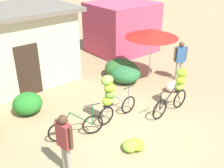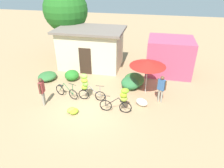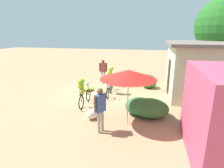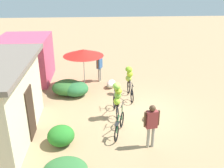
{
  "view_description": "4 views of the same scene",
  "coord_description": "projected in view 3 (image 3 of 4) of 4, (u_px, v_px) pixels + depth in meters",
  "views": [
    {
      "loc": [
        -4.88,
        -4.74,
        5.05
      ],
      "look_at": [
        0.25,
        1.55,
        0.96
      ],
      "focal_mm": 43.07,
      "sensor_mm": 36.0,
      "label": 1
    },
    {
      "loc": [
        3.32,
        -8.9,
        6.73
      ],
      "look_at": [
        1.09,
        1.57,
        0.87
      ],
      "focal_mm": 32.85,
      "sensor_mm": 36.0,
      "label": 2
    },
    {
      "loc": [
        9.7,
        3.3,
        3.54
      ],
      "look_at": [
        0.81,
        1.3,
        0.95
      ],
      "focal_mm": 29.09,
      "sensor_mm": 36.0,
      "label": 3
    },
    {
      "loc": [
        -10.13,
        1.82,
        5.76
      ],
      "look_at": [
        0.9,
        1.06,
        1.08
      ],
      "focal_mm": 40.84,
      "sensor_mm": 36.0,
      "label": 4
    }
  ],
  "objects": [
    {
      "name": "hedge_bush_by_door",
      "position": [
        150.0,
        108.0,
        7.87
      ],
      "size": [
        1.36,
        1.6,
        0.78
      ],
      "primitive_type": "ellipsoid",
      "color": "#30672D",
      "rests_on": "ground"
    },
    {
      "name": "bicycle_center_loaded",
      "position": [
        82.0,
        90.0,
        8.71
      ],
      "size": [
        1.77,
        0.45,
        1.5
      ],
      "color": "black",
      "rests_on": "ground"
    },
    {
      "name": "banana_pile_on_ground",
      "position": [
        89.0,
        89.0,
        11.45
      ],
      "size": [
        0.79,
        0.72,
        0.27
      ],
      "color": "#83C133",
      "rests_on": "ground"
    },
    {
      "name": "tree_behind_building",
      "position": [
        224.0,
        26.0,
        11.97
      ],
      "size": [
        3.68,
        3.68,
        5.82
      ],
      "color": "brown",
      "rests_on": "ground"
    },
    {
      "name": "building_low",
      "position": [
        196.0,
        68.0,
        10.54
      ],
      "size": [
        5.11,
        3.43,
        3.04
      ],
      "color": "beige",
      "rests_on": "ground"
    },
    {
      "name": "market_umbrella",
      "position": [
        128.0,
        74.0,
        6.83
      ],
      "size": [
        2.17,
        2.17,
        2.2
      ],
      "color": "beige",
      "rests_on": "ground"
    },
    {
      "name": "person_vendor",
      "position": [
        100.0,
        106.0,
        6.44
      ],
      "size": [
        0.52,
        0.36,
        1.69
      ],
      "color": "gray",
      "rests_on": "ground"
    },
    {
      "name": "ground_plane",
      "position": [
        94.0,
        94.0,
        10.77
      ],
      "size": [
        60.0,
        60.0,
        0.0
      ],
      "primitive_type": "plane",
      "color": "#A2825C"
    },
    {
      "name": "hedge_bush_front_left",
      "position": [
        145.0,
        78.0,
        13.74
      ],
      "size": [
        1.24,
        1.4,
        0.5
      ],
      "primitive_type": "ellipsoid",
      "color": "#316A33",
      "rests_on": "ground"
    },
    {
      "name": "hedge_bush_mid",
      "position": [
        140.0,
        106.0,
        8.13
      ],
      "size": [
        1.25,
        1.33,
        0.74
      ],
      "primitive_type": "ellipsoid",
      "color": "#2B6837",
      "rests_on": "ground"
    },
    {
      "name": "hedge_bush_front_right",
      "position": [
        149.0,
        82.0,
        12.02
      ],
      "size": [
        0.99,
        0.99,
        0.72
      ],
      "primitive_type": "ellipsoid",
      "color": "#277425",
      "rests_on": "ground"
    },
    {
      "name": "produce_sack",
      "position": [
        93.0,
        113.0,
        7.73
      ],
      "size": [
        0.82,
        0.71,
        0.44
      ],
      "primitive_type": "ellipsoid",
      "rotation": [
        0.0,
        0.0,
        2.67
      ],
      "color": "silver",
      "rests_on": "ground"
    },
    {
      "name": "bicycle_leftmost",
      "position": [
        115.0,
        83.0,
        11.97
      ],
      "size": [
        1.62,
        0.56,
        1.03
      ],
      "color": "black",
      "rests_on": "ground"
    },
    {
      "name": "person_bystander",
      "position": [
        103.0,
        69.0,
        12.89
      ],
      "size": [
        0.26,
        0.57,
        1.7
      ],
      "color": "gray",
      "rests_on": "ground"
    },
    {
      "name": "bicycle_near_pile",
      "position": [
        110.0,
        78.0,
        10.58
      ],
      "size": [
        1.64,
        0.41,
        1.68
      ],
      "color": "black",
      "rests_on": "ground"
    }
  ]
}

